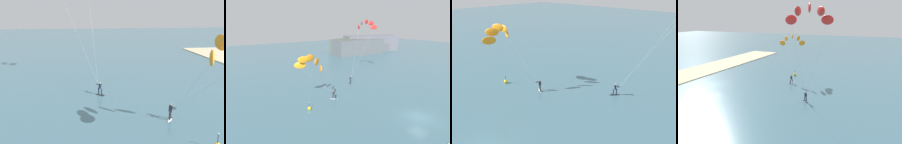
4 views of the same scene
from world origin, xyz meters
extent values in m
ellipsoid|color=#333338|center=(2.22, 19.62, 0.04)|extent=(1.26, 1.36, 0.08)
cube|color=black|center=(1.95, 19.31, 0.09)|extent=(0.40, 0.40, 0.02)
cylinder|color=#192338|center=(2.37, 19.78, 0.47)|extent=(0.14, 0.14, 0.78)
cylinder|color=#192338|center=(2.08, 19.45, 0.47)|extent=(0.14, 0.14, 0.78)
cube|color=#192338|center=(2.22, 19.62, 1.16)|extent=(0.44, 0.44, 0.63)
sphere|color=tan|center=(2.22, 19.62, 1.58)|extent=(0.20, 0.20, 0.20)
cylinder|color=black|center=(2.73, 19.82, 1.31)|extent=(0.52, 0.23, 0.03)
cylinder|color=#192338|center=(2.44, 19.82, 1.34)|extent=(0.50, 0.48, 0.15)
cylinder|color=#192338|center=(2.52, 19.62, 1.34)|extent=(0.60, 0.10, 0.15)
cylinder|color=#B2B2B7|center=(6.38, 20.13, 6.89)|extent=(7.31, 0.65, 11.17)
cylinder|color=#B2B2B7|center=(5.64, 22.05, 6.89)|extent=(5.83, 4.48, 11.17)
ellipsoid|color=white|center=(-6.45, 13.55, 0.04)|extent=(1.46, 1.10, 0.08)
cube|color=black|center=(-6.10, 13.33, 0.09)|extent=(0.39, 0.39, 0.02)
cylinder|color=black|center=(-6.63, 13.67, 0.47)|extent=(0.14, 0.14, 0.78)
cylinder|color=black|center=(-6.26, 13.44, 0.47)|extent=(0.14, 0.14, 0.78)
cube|color=black|center=(-6.45, 13.55, 1.16)|extent=(0.43, 0.42, 0.63)
sphere|color=#9E7051|center=(-6.45, 13.55, 1.58)|extent=(0.20, 0.20, 0.20)
cylinder|color=black|center=(-6.96, 13.36, 1.31)|extent=(0.52, 0.22, 0.03)
cylinder|color=black|center=(-6.66, 13.35, 1.34)|extent=(0.50, 0.47, 0.15)
cylinder|color=black|center=(-6.74, 13.56, 1.34)|extent=(0.60, 0.10, 0.15)
ellipsoid|color=orange|center=(-13.12, 13.30, 7.31)|extent=(1.83, 1.05, 1.10)
ellipsoid|color=orange|center=(-12.84, 12.56, 8.32)|extent=(1.87, 0.37, 1.10)
cylinder|color=#B2B2B7|center=(-10.04, 13.33, 4.16)|extent=(6.18, 0.08, 5.71)
cylinder|color=#B2B2B7|center=(-9.28, 11.33, 4.16)|extent=(4.65, 4.09, 5.71)
cylinder|color=#262628|center=(-12.43, 11.88, 0.91)|extent=(0.06, 0.06, 0.70)
sphere|color=#F2F2CC|center=(-12.43, 11.88, 1.32)|extent=(0.12, 0.12, 0.12)
camera|label=1|loc=(-30.25, 22.42, 10.56)|focal=43.64mm
camera|label=2|loc=(-26.07, -15.68, 14.02)|focal=32.16mm
camera|label=3|loc=(17.42, -7.61, 14.90)|focal=38.89mm
camera|label=4|loc=(35.69, 31.23, 13.36)|focal=38.24mm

